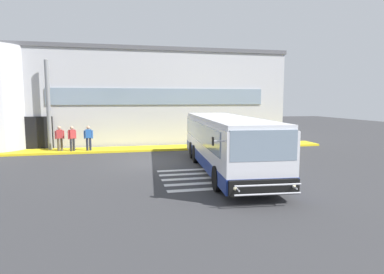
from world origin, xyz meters
TOP-DOWN VIEW (x-y plane):
  - ground_plane at (0.00, 0.00)m, footprint 80.00×90.00m
  - bay_paint_stripes at (2.00, -4.20)m, footprint 4.40×3.96m
  - terminal_building at (-0.69, 11.63)m, footprint 23.92×13.80m
  - boarding_curb at (0.00, 4.80)m, footprint 26.12×2.00m
  - entry_support_column at (-6.77, 5.40)m, footprint 0.28×0.28m
  - bus_main_foreground at (3.20, -2.87)m, footprint 3.83×11.45m
  - passenger_near_column at (-5.97, 4.49)m, footprint 0.58×0.44m
  - passenger_by_doorway at (-5.15, 4.25)m, footprint 0.48×0.41m
  - passenger_at_curb_edge at (-4.11, 4.27)m, footprint 0.58×0.29m
  - safety_bollard_yellow at (3.13, 3.60)m, footprint 0.18×0.18m

SIDE VIEW (x-z plane):
  - ground_plane at x=0.00m, z-range -0.02..0.00m
  - bay_paint_stripes at x=2.00m, z-range 0.00..0.01m
  - boarding_curb at x=0.00m, z-range 0.00..0.15m
  - safety_bollard_yellow at x=3.13m, z-range 0.00..0.90m
  - passenger_by_doorway at x=-5.15m, z-range 0.24..1.92m
  - passenger_at_curb_edge at x=-4.11m, z-range 0.24..1.92m
  - passenger_near_column at x=-5.97m, z-range 0.28..1.95m
  - bus_main_foreground at x=3.20m, z-range -0.02..2.68m
  - entry_support_column at x=-6.77m, z-range 0.15..6.23m
  - terminal_building at x=-0.69m, z-range -0.01..7.48m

